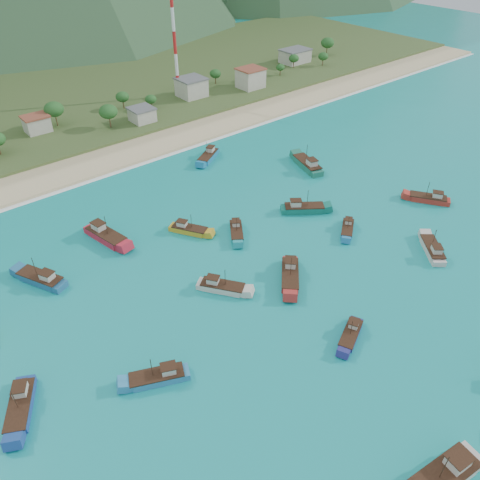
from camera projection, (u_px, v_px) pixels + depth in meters
ground at (279, 305)px, 90.86m from camera, size 600.00×600.00×0.00m
beach at (97, 162)px, 139.96m from camera, size 400.00×18.00×1.20m
land at (26, 105)px, 177.88m from camera, size 400.00×110.00×2.40m
surf_line at (112, 173)px, 134.06m from camera, size 400.00×2.50×0.08m
village at (111, 109)px, 161.45m from camera, size 223.38×29.34×7.22m
vegetation at (40, 127)px, 147.73m from camera, size 276.03×26.39×9.05m
radio_tower at (174, 31)px, 168.03m from camera, size 1.20×1.20×46.85m
boat_0 at (158, 378)px, 76.22m from camera, size 10.29×6.78×5.89m
boat_1 at (432, 250)px, 103.80m from camera, size 8.82×9.59×5.95m
boat_3 at (351, 335)px, 83.87m from camera, size 8.80×5.76×5.03m
boat_5 at (347, 229)px, 110.59m from camera, size 8.24×6.90×4.94m
boat_6 at (290, 276)px, 96.52m from camera, size 10.22×10.34×6.63m
boat_7 at (236, 232)px, 109.55m from camera, size 7.45×8.99×5.38m
boat_9 at (189, 230)px, 110.15m from camera, size 7.23×9.41×5.52m
boat_10 at (307, 165)px, 136.15m from camera, size 7.12×12.97×7.35m
boat_11 at (208, 157)px, 140.95m from camera, size 10.63×8.19×6.24m
boat_12 at (429, 199)px, 121.28m from camera, size 8.09×10.20×6.03m
boat_16 at (41, 279)px, 95.66m from camera, size 7.72×11.42×6.55m
boat_17 at (21, 407)px, 71.81m from camera, size 7.73×10.83×6.26m
boat_18 at (222, 287)px, 93.88m from camera, size 8.05×9.68×5.80m
boat_19 at (442, 478)px, 62.77m from camera, size 13.37×5.70×7.65m
boat_21 at (106, 236)px, 107.60m from camera, size 5.92×12.66×7.20m
boat_25 at (303, 209)px, 117.34m from camera, size 10.70×9.16×6.47m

